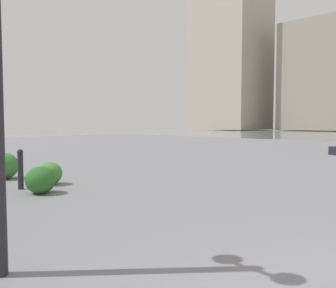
{
  "coord_description": "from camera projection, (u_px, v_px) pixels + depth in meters",
  "views": [
    {
      "loc": [
        -0.02,
        2.63,
        1.49
      ],
      "look_at": [
        8.39,
        -5.93,
        0.76
      ],
      "focal_mm": 37.99,
      "sensor_mm": 36.0,
      "label": 1
    }
  ],
  "objects": [
    {
      "name": "shrub_low",
      "position": [
        50.0,
        173.0,
        8.52
      ],
      "size": [
        0.64,
        0.57,
        0.54
      ],
      "color": "#477F38",
      "rests_on": "ground"
    },
    {
      "name": "building_highrise",
      "position": [
        231.0,
        39.0,
        76.3
      ],
      "size": [
        13.9,
        12.68,
        38.66
      ],
      "color": "#B2A899",
      "rests_on": "ground"
    },
    {
      "name": "shrub_wide",
      "position": [
        40.0,
        180.0,
        7.44
      ],
      "size": [
        0.67,
        0.6,
        0.57
      ],
      "color": "#2D6628",
      "rests_on": "ground"
    },
    {
      "name": "bollard_mid",
      "position": [
        20.0,
        168.0,
        7.91
      ],
      "size": [
        0.13,
        0.13,
        0.9
      ],
      "color": "#232328",
      "rests_on": "ground"
    },
    {
      "name": "building_annex",
      "position": [
        332.0,
        77.0,
        67.87
      ],
      "size": [
        16.27,
        13.35,
        20.42
      ],
      "color": "#9E9384",
      "rests_on": "ground"
    },
    {
      "name": "shrub_round",
      "position": [
        4.0,
        166.0,
        9.38
      ],
      "size": [
        0.81,
        0.73,
        0.69
      ],
      "color": "#387533",
      "rests_on": "ground"
    }
  ]
}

